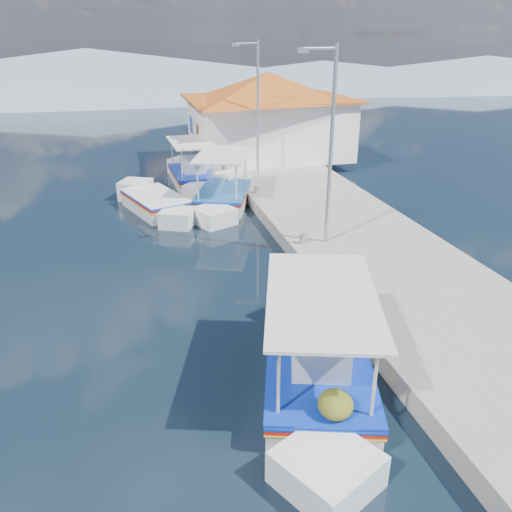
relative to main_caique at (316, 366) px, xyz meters
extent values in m
plane|color=black|center=(-1.92, 4.37, -0.45)|extent=(160.00, 160.00, 0.00)
cube|color=gray|center=(3.98, 10.37, -0.20)|extent=(5.00, 44.00, 0.50)
cylinder|color=#A5A8AD|center=(1.88, 1.37, 0.20)|extent=(0.20, 0.20, 0.30)
cylinder|color=#A5A8AD|center=(1.88, 6.37, 0.20)|extent=(0.20, 0.20, 0.30)
cylinder|color=#A5A8AD|center=(1.88, 12.37, 0.20)|extent=(0.20, 0.20, 0.30)
cylinder|color=#A5A8AD|center=(1.88, 18.37, 0.20)|extent=(0.20, 0.20, 0.30)
cube|color=silver|center=(0.02, -0.07, -0.25)|extent=(3.08, 4.37, 0.87)
cube|color=silver|center=(-0.75, 2.44, -0.14)|extent=(1.95, 1.95, 0.96)
cube|color=silver|center=(0.76, -2.50, -0.25)|extent=(1.90, 1.90, 0.82)
cube|color=#0C2CA2|center=(0.02, -0.07, 0.15)|extent=(3.17, 4.50, 0.05)
cube|color=#A6180E|center=(0.02, -0.07, 0.07)|extent=(3.17, 4.50, 0.05)
cube|color=#FDAF1C|center=(0.02, -0.07, 0.01)|extent=(3.17, 4.50, 0.04)
cube|color=#0C2CA2|center=(0.02, -0.07, 0.21)|extent=(3.18, 4.47, 0.05)
cube|color=brown|center=(0.02, -0.07, 0.18)|extent=(2.90, 4.25, 0.05)
cube|color=silver|center=(0.10, -0.33, 0.69)|extent=(1.40, 1.46, 1.00)
cube|color=silver|center=(0.10, -0.33, 1.20)|extent=(1.52, 1.57, 0.05)
cylinder|color=beige|center=(-1.23, 1.29, 0.91)|extent=(0.06, 0.06, 1.46)
cylinder|color=beige|center=(0.30, 1.75, 0.91)|extent=(0.06, 0.06, 1.46)
cylinder|color=beige|center=(-0.26, -1.89, 0.91)|extent=(0.06, 0.06, 1.46)
cylinder|color=beige|center=(1.27, -1.42, 0.91)|extent=(0.06, 0.06, 1.46)
cube|color=silver|center=(0.02, -0.07, 1.64)|extent=(3.17, 4.40, 0.06)
ellipsoid|color=#4A5316|center=(-0.70, 1.04, 0.44)|extent=(0.69, 0.76, 0.52)
ellipsoid|color=#4A5316|center=(-0.23, 1.67, 0.40)|extent=(0.58, 0.64, 0.44)
ellipsoid|color=#4A5316|center=(0.67, -1.59, 0.42)|extent=(0.62, 0.68, 0.47)
sphere|color=#FF6408|center=(0.73, 0.72, 0.87)|extent=(0.36, 0.36, 0.36)
cube|color=silver|center=(0.45, 12.46, -0.25)|extent=(2.98, 3.96, 0.90)
cube|color=silver|center=(-0.36, 14.69, -0.13)|extent=(1.82, 1.82, 1.00)
cube|color=silver|center=(1.23, 10.30, -0.25)|extent=(1.77, 1.77, 0.85)
cube|color=#0C2CA2|center=(0.45, 12.46, 0.17)|extent=(3.07, 4.08, 0.06)
cube|color=#A6180E|center=(0.45, 12.46, 0.10)|extent=(3.07, 4.08, 0.05)
cube|color=#FDAF1C|center=(0.45, 12.46, 0.03)|extent=(3.07, 4.08, 0.04)
cube|color=#174A8B|center=(0.45, 12.46, 0.24)|extent=(3.08, 4.05, 0.05)
cube|color=brown|center=(0.45, 12.46, 0.21)|extent=(2.82, 3.84, 0.05)
cylinder|color=beige|center=(-0.77, 13.60, 0.97)|extent=(0.07, 0.07, 1.52)
cylinder|color=beige|center=(0.66, 14.11, 0.97)|extent=(0.07, 0.07, 1.52)
cylinder|color=beige|center=(0.24, 10.81, 0.97)|extent=(0.07, 0.07, 1.52)
cylinder|color=beige|center=(1.67, 11.33, 0.97)|extent=(0.07, 0.07, 1.52)
cube|color=silver|center=(0.45, 12.46, 1.73)|extent=(3.07, 3.99, 0.07)
cube|color=silver|center=(-2.39, 12.38, -0.25)|extent=(2.68, 3.60, 0.90)
cube|color=silver|center=(-1.67, 14.41, -0.13)|extent=(1.63, 1.63, 0.99)
cube|color=silver|center=(-3.09, 10.41, -0.25)|extent=(1.59, 1.59, 0.85)
cube|color=#0C2CA2|center=(-2.39, 12.38, 0.17)|extent=(2.76, 3.71, 0.06)
cube|color=#A6180E|center=(-2.39, 12.38, 0.09)|extent=(2.76, 3.71, 0.05)
cube|color=#FDAF1C|center=(-2.39, 12.38, 0.03)|extent=(2.76, 3.71, 0.04)
cube|color=silver|center=(-2.39, 12.38, 0.23)|extent=(2.76, 3.69, 0.05)
cube|color=brown|center=(-2.39, 12.38, 0.21)|extent=(2.53, 3.50, 0.05)
cube|color=silver|center=(-0.33, 16.26, -0.26)|extent=(2.00, 3.62, 0.84)
cube|color=silver|center=(-0.23, 18.62, -0.16)|extent=(1.88, 1.88, 0.92)
cube|color=silver|center=(-0.43, 13.97, -0.26)|extent=(1.83, 1.83, 0.79)
cube|color=#0C2CA2|center=(-0.33, 16.26, 0.13)|extent=(2.06, 3.73, 0.05)
cube|color=#A6180E|center=(-0.33, 16.26, 0.06)|extent=(2.06, 3.73, 0.04)
cube|color=#FDAF1C|center=(-0.33, 16.26, -0.01)|extent=(2.06, 3.73, 0.04)
cube|color=#0C2CA2|center=(-0.33, 16.26, 0.19)|extent=(2.07, 3.69, 0.04)
cube|color=brown|center=(-0.33, 16.26, 0.16)|extent=(1.85, 3.54, 0.04)
cube|color=silver|center=(-0.34, 15.99, 0.64)|extent=(1.06, 1.19, 0.97)
cube|color=silver|center=(-0.34, 15.99, 1.15)|extent=(1.16, 1.28, 0.05)
cylinder|color=beige|center=(-1.01, 17.77, 0.86)|extent=(0.06, 0.06, 1.41)
cylinder|color=beige|center=(0.47, 17.71, 0.86)|extent=(0.06, 0.06, 1.41)
cylinder|color=beige|center=(-1.13, 14.80, 0.86)|extent=(0.06, 0.06, 1.41)
cylinder|color=beige|center=(0.34, 14.74, 0.86)|extent=(0.06, 0.06, 1.41)
cube|color=silver|center=(-0.33, 16.26, 1.57)|extent=(2.09, 3.62, 0.06)
cube|color=white|center=(4.28, 19.37, 1.55)|extent=(8.00, 6.00, 3.00)
cube|color=#C15E1A|center=(4.28, 19.37, 3.10)|extent=(8.64, 6.48, 0.10)
pyramid|color=#C15E1A|center=(4.28, 19.37, 3.75)|extent=(10.49, 10.49, 1.40)
cube|color=brown|center=(0.30, 18.37, 1.05)|extent=(0.06, 1.00, 2.00)
cube|color=#0C2CA2|center=(0.30, 20.87, 1.65)|extent=(0.06, 1.20, 0.90)
cylinder|color=#A5A8AD|center=(2.68, 6.37, 3.05)|extent=(0.12, 0.12, 6.00)
cylinder|color=#A5A8AD|center=(2.18, 6.37, 5.90)|extent=(1.00, 0.08, 0.08)
cube|color=#A5A8AD|center=(1.68, 6.37, 5.85)|extent=(0.30, 0.14, 0.14)
cylinder|color=#A5A8AD|center=(2.68, 15.37, 3.05)|extent=(0.12, 0.12, 6.00)
cylinder|color=#A5A8AD|center=(2.18, 15.37, 5.90)|extent=(1.00, 0.08, 0.08)
cube|color=#A5A8AD|center=(1.68, 15.37, 5.85)|extent=(0.30, 0.14, 0.14)
cone|color=gray|center=(-6.92, 60.37, 2.00)|extent=(96.00, 96.00, 5.50)
cone|color=gray|center=(23.08, 60.37, 1.15)|extent=(76.80, 76.80, 3.80)
cone|color=gray|center=(48.08, 60.37, 1.35)|extent=(89.60, 89.60, 4.20)
camera|label=1|loc=(-3.35, -8.29, 6.26)|focal=36.32mm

